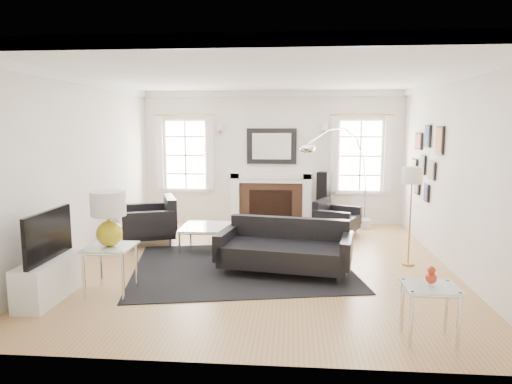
# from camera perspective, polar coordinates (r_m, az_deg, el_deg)

# --- Properties ---
(floor) EXTENTS (6.00, 6.00, 0.00)m
(floor) POSITION_cam_1_polar(r_m,az_deg,el_deg) (7.03, 0.74, -8.86)
(floor) COLOR #9D7841
(floor) RESTS_ON ground
(back_wall) EXTENTS (5.50, 0.04, 2.80)m
(back_wall) POSITION_cam_1_polar(r_m,az_deg,el_deg) (9.74, 1.98, 4.29)
(back_wall) COLOR white
(back_wall) RESTS_ON floor
(front_wall) EXTENTS (5.50, 0.04, 2.80)m
(front_wall) POSITION_cam_1_polar(r_m,az_deg,el_deg) (3.80, -2.35, -1.88)
(front_wall) COLOR white
(front_wall) RESTS_ON floor
(left_wall) EXTENTS (0.04, 6.00, 2.80)m
(left_wall) POSITION_cam_1_polar(r_m,az_deg,el_deg) (7.47, -20.82, 2.56)
(left_wall) COLOR white
(left_wall) RESTS_ON floor
(right_wall) EXTENTS (0.04, 6.00, 2.80)m
(right_wall) POSITION_cam_1_polar(r_m,az_deg,el_deg) (7.12, 23.45, 2.17)
(right_wall) COLOR white
(right_wall) RESTS_ON floor
(ceiling) EXTENTS (5.50, 6.00, 0.02)m
(ceiling) POSITION_cam_1_polar(r_m,az_deg,el_deg) (6.76, 0.79, 14.45)
(ceiling) COLOR white
(ceiling) RESTS_ON back_wall
(crown_molding) EXTENTS (5.50, 6.00, 0.12)m
(crown_molding) POSITION_cam_1_polar(r_m,az_deg,el_deg) (6.76, 0.78, 13.94)
(crown_molding) COLOR white
(crown_molding) RESTS_ON back_wall
(fireplace) EXTENTS (1.70, 0.69, 1.11)m
(fireplace) POSITION_cam_1_polar(r_m,az_deg,el_deg) (9.63, 1.89, -0.89)
(fireplace) COLOR white
(fireplace) RESTS_ON floor
(mantel_mirror) EXTENTS (1.05, 0.07, 0.75)m
(mantel_mirror) POSITION_cam_1_polar(r_m,az_deg,el_deg) (9.68, 1.97, 5.75)
(mantel_mirror) COLOR black
(mantel_mirror) RESTS_ON back_wall
(window_left) EXTENTS (1.24, 0.15, 1.62)m
(window_left) POSITION_cam_1_polar(r_m,az_deg,el_deg) (9.95, -8.78, 4.62)
(window_left) COLOR white
(window_left) RESTS_ON back_wall
(window_right) EXTENTS (1.24, 0.15, 1.62)m
(window_right) POSITION_cam_1_polar(r_m,az_deg,el_deg) (9.77, 12.89, 4.45)
(window_right) COLOR white
(window_right) RESTS_ON back_wall
(gallery_wall) EXTENTS (0.04, 1.73, 1.29)m
(gallery_wall) POSITION_cam_1_polar(r_m,az_deg,el_deg) (8.33, 20.45, 4.04)
(gallery_wall) COLOR black
(gallery_wall) RESTS_ON right_wall
(tv_unit) EXTENTS (0.35, 1.00, 1.09)m
(tv_unit) POSITION_cam_1_polar(r_m,az_deg,el_deg) (6.04, -24.61, -9.26)
(tv_unit) COLOR white
(tv_unit) RESTS_ON floor
(area_rug) EXTENTS (3.56, 3.14, 0.01)m
(area_rug) POSITION_cam_1_polar(r_m,az_deg,el_deg) (6.83, -1.76, -9.34)
(area_rug) COLOR black
(area_rug) RESTS_ON floor
(sofa) EXTENTS (1.97, 1.15, 0.61)m
(sofa) POSITION_cam_1_polar(r_m,az_deg,el_deg) (6.56, 3.68, -7.15)
(sofa) COLOR black
(sofa) RESTS_ON floor
(armchair_left) EXTENTS (1.19, 1.26, 0.68)m
(armchair_left) POSITION_cam_1_polar(r_m,az_deg,el_deg) (8.34, -12.89, -3.67)
(armchair_left) COLOR black
(armchair_left) RESTS_ON floor
(armchair_right) EXTENTS (0.99, 1.04, 0.55)m
(armchair_right) POSITION_cam_1_polar(r_m,az_deg,el_deg) (8.85, 9.79, -3.37)
(armchair_right) COLOR black
(armchair_right) RESTS_ON floor
(coffee_table) EXTENTS (0.90, 0.90, 0.40)m
(coffee_table) POSITION_cam_1_polar(r_m,az_deg,el_deg) (7.76, -5.91, -4.47)
(coffee_table) COLOR silver
(coffee_table) RESTS_ON floor
(side_table_left) EXTENTS (0.56, 0.56, 0.61)m
(side_table_left) POSITION_cam_1_polar(r_m,az_deg,el_deg) (5.92, -17.73, -7.49)
(side_table_left) COLOR silver
(side_table_left) RESTS_ON floor
(nesting_table) EXTENTS (0.51, 0.43, 0.56)m
(nesting_table) POSITION_cam_1_polar(r_m,az_deg,el_deg) (4.78, 20.92, -12.21)
(nesting_table) COLOR silver
(nesting_table) RESTS_ON floor
(gourd_lamp) EXTENTS (0.42, 0.42, 0.67)m
(gourd_lamp) POSITION_cam_1_polar(r_m,az_deg,el_deg) (5.81, -17.94, -2.74)
(gourd_lamp) COLOR gold
(gourd_lamp) RESTS_ON side_table_left
(orange_vase) EXTENTS (0.11, 0.11, 0.17)m
(orange_vase) POSITION_cam_1_polar(r_m,az_deg,el_deg) (4.71, 21.06, -9.78)
(orange_vase) COLOR #B02F16
(orange_vase) RESTS_ON nesting_table
(arc_floor_lamp) EXTENTS (1.49, 1.38, 2.12)m
(arc_floor_lamp) POSITION_cam_1_polar(r_m,az_deg,el_deg) (8.92, 10.20, 2.15)
(arc_floor_lamp) COLOR white
(arc_floor_lamp) RESTS_ON floor
(stick_floor_lamp) EXTENTS (0.30, 0.30, 1.48)m
(stick_floor_lamp) POSITION_cam_1_polar(r_m,az_deg,el_deg) (7.06, 18.93, 1.37)
(stick_floor_lamp) COLOR #A68039
(stick_floor_lamp) RESTS_ON floor
(speaker_tower) EXTENTS (0.30, 0.30, 1.14)m
(speaker_tower) POSITION_cam_1_polar(r_m,az_deg,el_deg) (9.50, 8.41, -0.94)
(speaker_tower) COLOR black
(speaker_tower) RESTS_ON floor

